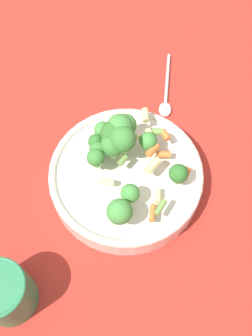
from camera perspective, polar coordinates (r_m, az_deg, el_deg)
name	(u,v)px	position (r m, az deg, el deg)	size (l,w,h in m)	color
ground_plane	(126,183)	(0.73, 0.00, -2.19)	(3.00, 3.00, 0.00)	#B72D23
bowl	(126,176)	(0.71, 0.00, -1.24)	(0.28, 0.28, 0.05)	silver
pasta_salad	(122,148)	(0.66, -0.53, 2.90)	(0.20, 0.19, 0.08)	#8CB766
cup	(4,293)	(0.65, -17.33, -16.94)	(0.09, 0.09, 0.10)	#2D7F51
spoon	(166,96)	(0.84, 5.82, 10.31)	(0.13, 0.13, 0.01)	silver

